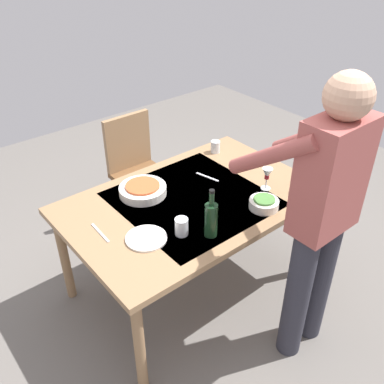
% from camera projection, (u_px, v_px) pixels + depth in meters
% --- Properties ---
extents(ground_plane, '(6.00, 6.00, 0.00)m').
position_uv_depth(ground_plane, '(192.00, 282.00, 3.07)').
color(ground_plane, '#66605B').
extents(dining_table, '(1.57, 1.02, 0.73)m').
position_uv_depth(dining_table, '(192.00, 207.00, 2.70)').
color(dining_table, '#93704C').
rests_on(dining_table, ground_plane).
extents(chair_near, '(0.40, 0.40, 0.91)m').
position_uv_depth(chair_near, '(136.00, 164.00, 3.43)').
color(chair_near, brown).
rests_on(chair_near, ground_plane).
extents(person_server, '(0.42, 0.61, 1.69)m').
position_uv_depth(person_server, '(321.00, 212.00, 2.15)').
color(person_server, '#2D2D38').
rests_on(person_server, ground_plane).
extents(wine_bottle, '(0.07, 0.07, 0.30)m').
position_uv_depth(wine_bottle, '(211.00, 219.00, 2.31)').
color(wine_bottle, black).
rests_on(wine_bottle, dining_table).
extents(wine_glass_left, '(0.07, 0.07, 0.15)m').
position_uv_depth(wine_glass_left, '(267.00, 175.00, 2.71)').
color(wine_glass_left, white).
rests_on(wine_glass_left, dining_table).
extents(water_cup_near_left, '(0.08, 0.08, 0.10)m').
position_uv_depth(water_cup_near_left, '(182.00, 227.00, 2.35)').
color(water_cup_near_left, silver).
rests_on(water_cup_near_left, dining_table).
extents(water_cup_near_right, '(0.07, 0.07, 0.09)m').
position_uv_depth(water_cup_near_right, '(215.00, 147.00, 3.16)').
color(water_cup_near_right, silver).
rests_on(water_cup_near_right, dining_table).
extents(water_cup_far_left, '(0.08, 0.08, 0.11)m').
position_uv_depth(water_cup_far_left, '(305.00, 185.00, 2.70)').
color(water_cup_far_left, silver).
rests_on(water_cup_far_left, dining_table).
extents(serving_bowl_pasta, '(0.30, 0.30, 0.07)m').
position_uv_depth(serving_bowl_pasta, '(143.00, 190.00, 2.70)').
color(serving_bowl_pasta, white).
rests_on(serving_bowl_pasta, dining_table).
extents(side_bowl_salad, '(0.18, 0.18, 0.07)m').
position_uv_depth(side_bowl_salad, '(264.00, 203.00, 2.57)').
color(side_bowl_salad, white).
rests_on(side_bowl_salad, dining_table).
extents(dinner_plate_near, '(0.23, 0.23, 0.01)m').
position_uv_depth(dinner_plate_near, '(146.00, 238.00, 2.34)').
color(dinner_plate_near, white).
rests_on(dinner_plate_near, dining_table).
extents(table_knife, '(0.02, 0.20, 0.00)m').
position_uv_depth(table_knife, '(100.00, 233.00, 2.38)').
color(table_knife, silver).
rests_on(table_knife, dining_table).
extents(table_fork, '(0.06, 0.18, 0.00)m').
position_uv_depth(table_fork, '(207.00, 177.00, 2.88)').
color(table_fork, silver).
rests_on(table_fork, dining_table).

